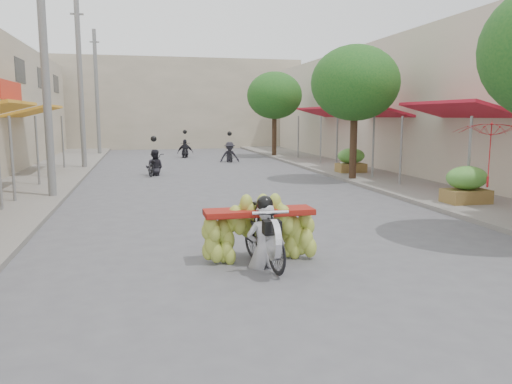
% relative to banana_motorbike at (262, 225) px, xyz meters
% --- Properties ---
extents(ground, '(120.00, 120.00, 0.00)m').
position_rel_banana_motorbike_xyz_m(ground, '(0.70, -3.93, -0.69)').
color(ground, '#57565C').
rests_on(ground, ground).
extents(sidewalk_left, '(4.00, 60.00, 0.12)m').
position_rel_banana_motorbike_xyz_m(sidewalk_left, '(-6.30, 11.07, -0.63)').
color(sidewalk_left, gray).
rests_on(sidewalk_left, ground).
extents(sidewalk_right, '(4.00, 60.00, 0.12)m').
position_rel_banana_motorbike_xyz_m(sidewalk_right, '(7.70, 11.07, -0.63)').
color(sidewalk_right, gray).
rests_on(sidewalk_right, ground).
extents(shophouse_row_right, '(9.77, 40.00, 6.00)m').
position_rel_banana_motorbike_xyz_m(shophouse_row_right, '(12.69, 10.06, 2.31)').
color(shophouse_row_right, beige).
rests_on(shophouse_row_right, ground).
extents(far_building, '(20.00, 6.00, 7.00)m').
position_rel_banana_motorbike_xyz_m(far_building, '(0.70, 34.07, 2.81)').
color(far_building, '#B0A28B').
rests_on(far_building, ground).
extents(utility_pole_mid, '(0.60, 0.24, 8.00)m').
position_rel_banana_motorbike_xyz_m(utility_pole_mid, '(-4.70, 8.07, 3.34)').
color(utility_pole_mid, slate).
rests_on(utility_pole_mid, ground).
extents(utility_pole_far, '(0.60, 0.24, 8.00)m').
position_rel_banana_motorbike_xyz_m(utility_pole_far, '(-4.70, 17.07, 3.34)').
color(utility_pole_far, slate).
rests_on(utility_pole_far, ground).
extents(utility_pole_back, '(0.60, 0.24, 8.00)m').
position_rel_banana_motorbike_xyz_m(utility_pole_back, '(-4.70, 26.07, 3.34)').
color(utility_pole_back, slate).
rests_on(utility_pole_back, ground).
extents(street_tree_mid, '(3.40, 3.40, 5.25)m').
position_rel_banana_motorbike_xyz_m(street_tree_mid, '(6.10, 10.07, 3.09)').
color(street_tree_mid, '#3A2719').
rests_on(street_tree_mid, ground).
extents(street_tree_far, '(3.40, 3.40, 5.25)m').
position_rel_banana_motorbike_xyz_m(street_tree_far, '(6.10, 22.07, 3.09)').
color(street_tree_far, '#3A2719').
rests_on(street_tree_far, ground).
extents(produce_crate_mid, '(1.20, 0.88, 1.16)m').
position_rel_banana_motorbike_xyz_m(produce_crate_mid, '(6.90, 4.07, 0.02)').
color(produce_crate_mid, olive).
rests_on(produce_crate_mid, ground).
extents(produce_crate_far, '(1.20, 0.88, 1.16)m').
position_rel_banana_motorbike_xyz_m(produce_crate_far, '(6.90, 12.07, 0.02)').
color(produce_crate_far, olive).
rests_on(produce_crate_far, ground).
extents(banana_motorbike, '(2.20, 1.92, 2.06)m').
position_rel_banana_motorbike_xyz_m(banana_motorbike, '(0.00, 0.00, 0.00)').
color(banana_motorbike, black).
rests_on(banana_motorbike, ground).
extents(market_umbrella, '(2.42, 2.42, 1.71)m').
position_rel_banana_motorbike_xyz_m(market_umbrella, '(6.59, 2.75, 1.76)').
color(market_umbrella, '#AF171D').
rests_on(market_umbrella, ground).
extents(pedestrian, '(1.02, 0.80, 1.80)m').
position_rel_banana_motorbike_xyz_m(pedestrian, '(6.74, 12.33, 0.33)').
color(pedestrian, white).
rests_on(pedestrian, ground).
extents(bg_motorbike_a, '(1.06, 1.72, 1.95)m').
position_rel_banana_motorbike_xyz_m(bg_motorbike_a, '(-1.48, 13.72, 0.05)').
color(bg_motorbike_a, black).
rests_on(bg_motorbike_a, ground).
extents(bg_motorbike_b, '(1.06, 1.49, 1.95)m').
position_rel_banana_motorbike_xyz_m(bg_motorbike_b, '(2.78, 19.25, 0.19)').
color(bg_motorbike_b, black).
rests_on(bg_motorbike_b, ground).
extents(bg_motorbike_c, '(1.02, 1.61, 1.95)m').
position_rel_banana_motorbike_xyz_m(bg_motorbike_c, '(0.63, 22.93, 0.12)').
color(bg_motorbike_c, black).
rests_on(bg_motorbike_c, ground).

